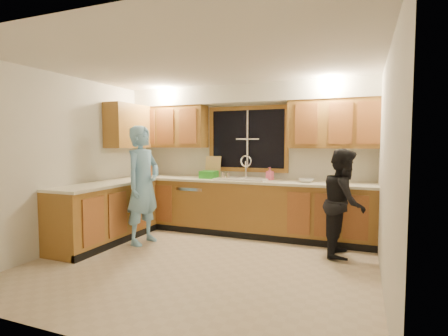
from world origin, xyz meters
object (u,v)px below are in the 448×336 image
object	(u,v)px
dishwasher	(196,206)
dish_crate	(209,175)
soap_bottle	(270,174)
stove	(78,221)
knife_block	(153,170)
sink	(242,183)
bowl	(306,180)
woman	(344,202)
man	(143,185)

from	to	relation	value
dishwasher	dish_crate	xyz separation A→B (m)	(0.24, 0.00, 0.57)
dishwasher	soap_bottle	world-z (taller)	soap_bottle
stove	knife_block	world-z (taller)	knife_block
sink	dishwasher	distance (m)	0.96
dishwasher	knife_block	size ratio (longest dim) A/B	3.61
dishwasher	bowl	world-z (taller)	bowl
sink	bowl	distance (m)	1.06
sink	dish_crate	distance (m)	0.62
stove	soap_bottle	distance (m)	3.02
bowl	woman	bearing A→B (deg)	-43.67
knife_block	bowl	bearing A→B (deg)	-45.06
man	bowl	world-z (taller)	man
sink	soap_bottle	distance (m)	0.49
knife_block	soap_bottle	distance (m)	2.22
dish_crate	woman	bearing A→B (deg)	-14.16
man	soap_bottle	distance (m)	2.06
dish_crate	knife_block	bearing A→B (deg)	178.04
soap_bottle	knife_block	bearing A→B (deg)	-177.80
stove	bowl	xyz separation A→B (m)	(2.86, 1.80, 0.50)
woman	soap_bottle	xyz separation A→B (m)	(-1.20, 0.69, 0.30)
sink	dishwasher	xyz separation A→B (m)	(-0.85, -0.01, -0.45)
dishwasher	bowl	distance (m)	1.98
dish_crate	sink	bearing A→B (deg)	1.32
dish_crate	soap_bottle	size ratio (longest dim) A/B	1.30
knife_block	soap_bottle	size ratio (longest dim) A/B	1.07
stove	bowl	bearing A→B (deg)	32.25
dish_crate	soap_bottle	world-z (taller)	soap_bottle
sink	stove	xyz separation A→B (m)	(-1.80, -1.82, -0.41)
stove	soap_bottle	xyz separation A→B (m)	(2.25, 1.94, 0.58)
sink	man	world-z (taller)	man
man	soap_bottle	bearing A→B (deg)	-48.54
knife_block	dish_crate	size ratio (longest dim) A/B	0.82
sink	dish_crate	world-z (taller)	sink
sink	dish_crate	size ratio (longest dim) A/B	3.10
man	dish_crate	xyz separation A→B (m)	(0.62, 1.07, 0.09)
soap_bottle	bowl	size ratio (longest dim) A/B	0.91
man	knife_block	bearing A→B (deg)	32.45
sink	bowl	xyz separation A→B (m)	(1.06, -0.02, 0.08)
dishwasher	man	size ratio (longest dim) A/B	0.46
dishwasher	stove	xyz separation A→B (m)	(-0.95, -1.81, 0.04)
knife_block	dishwasher	bearing A→B (deg)	-46.64
stove	dish_crate	size ratio (longest dim) A/B	3.24
knife_block	soap_bottle	xyz separation A→B (m)	(2.22, 0.09, -0.01)
sink	woman	distance (m)	1.76
dish_crate	bowl	size ratio (longest dim) A/B	1.18
sink	woman	xyz separation A→B (m)	(1.65, -0.58, -0.14)
sink	soap_bottle	bearing A→B (deg)	14.02
woman	bowl	size ratio (longest dim) A/B	6.22
sink	stove	size ratio (longest dim) A/B	0.96
sink	stove	distance (m)	2.60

